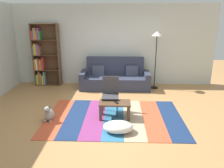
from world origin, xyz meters
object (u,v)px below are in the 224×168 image
Objects in this scene: standing_lamp at (157,41)px; folding_chair at (110,92)px; couch at (115,78)px; bookshelf at (43,57)px; pouf at (118,127)px; dog at (49,114)px; coffee_table at (115,105)px; tv_remote at (116,102)px.

folding_chair is (-1.37, -1.97, -1.01)m from standing_lamp.
couch is 1.22× the size of standing_lamp.
bookshelf is at bearing 176.18° from standing_lamp.
pouf is 0.69× the size of folding_chair.
couch is 2.97m from pouf.
dog is at bearing 162.89° from pouf.
dog is at bearing -135.88° from folding_chair.
standing_lamp reaches higher than folding_chair.
pouf is at bearing -55.40° from folding_chair.
coffee_table is 2.90m from standing_lamp.
couch reaches higher than coffee_table.
couch reaches higher than pouf.
standing_lamp is 2.88m from tv_remote.
bookshelf reaches higher than coffee_table.
bookshelf reaches higher than pouf.
coffee_table is 0.71m from pouf.
standing_lamp is 2.61m from folding_chair.
standing_lamp is 2.06× the size of folding_chair.
bookshelf is 3.80m from standing_lamp.
pouf is at bearing -82.81° from coffee_table.
couch is 2.87m from dog.
coffee_table is at bearing 97.19° from pouf.
tv_remote is 0.42m from folding_chair.
folding_chair is at bearing -43.02° from bookshelf.
bookshelf is 13.85× the size of tv_remote.
folding_chair is (1.39, 0.53, 0.37)m from dog.
tv_remote is (2.53, -2.60, -0.57)m from bookshelf.
coffee_table is 1.82× the size of dog.
dog is (-1.60, 0.49, 0.03)m from pouf.
bookshelf reaches higher than tv_remote.
coffee_table is at bearing -47.49° from folding_chair.
pouf is 0.34× the size of standing_lamp.
bookshelf is at bearing 173.36° from couch.
bookshelf is 3.29m from folding_chair.
pouf is at bearing -87.35° from couch.
dog is at bearing -137.87° from standing_lamp.
coffee_table is 0.80× the size of folding_chair.
couch reaches higher than tv_remote.
standing_lamp is at bearing 42.13° from dog.
tv_remote reaches higher than dog.
couch is at bearing 92.65° from pouf.
coffee_table is 0.39× the size of standing_lamp.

